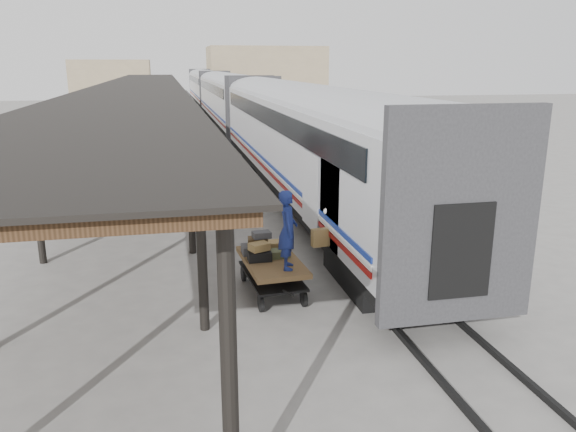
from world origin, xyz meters
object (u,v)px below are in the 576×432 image
(luggage_tug, at_px, (150,156))
(porter, at_px, (288,230))
(baggage_cart, at_px, (272,268))
(pedestrian, at_px, (152,153))

(luggage_tug, relative_size, porter, 0.95)
(luggage_tug, bearing_deg, porter, -89.94)
(baggage_cart, bearing_deg, luggage_tug, 96.11)
(porter, bearing_deg, baggage_cart, 31.43)
(baggage_cart, relative_size, luggage_tug, 1.45)
(pedestrian, bearing_deg, luggage_tug, -94.63)
(pedestrian, bearing_deg, baggage_cart, 86.52)
(baggage_cart, xyz_separation_m, pedestrian, (-3.10, 17.33, 0.22))
(baggage_cart, distance_m, porter, 1.31)
(porter, bearing_deg, luggage_tug, 20.87)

